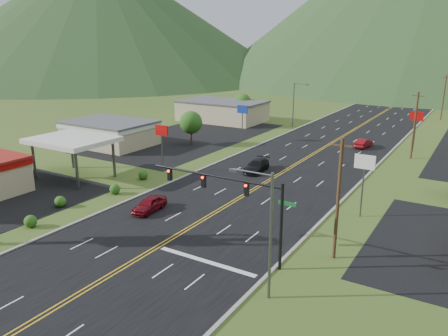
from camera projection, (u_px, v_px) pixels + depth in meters
The scene contains 21 objects.
ground at pixel (35, 320), 27.60m from camera, with size 500.00×500.00×0.00m, color #3A501C.
road at pixel (35, 320), 27.60m from camera, with size 20.00×460.00×0.04m, color black.
traffic_signal at pixel (235, 195), 34.35m from camera, with size 13.10×0.43×7.00m.
streetlight_east at pixel (266, 227), 28.77m from camera, with size 3.28×0.25×9.00m.
streetlight_west at pixel (295, 102), 89.40m from camera, with size 3.28×0.25×9.00m.
gas_canopy at pixel (72, 141), 55.30m from camera, with size 10.00×8.00×5.30m.
building_west_mid at pixel (110, 132), 74.14m from camera, with size 14.40×10.40×4.10m.
building_west_far at pixel (222, 111), 96.74m from camera, with size 18.40×11.40×4.50m.
pole_sign_west_a at pixel (162, 135), 57.80m from camera, with size 2.00×0.18×6.40m.
pole_sign_west_b at pixel (242, 113), 75.84m from camera, with size 2.00×0.18×6.40m.
pole_sign_east_a at pixel (364, 168), 42.65m from camera, with size 2.00×0.18×6.40m.
pole_sign_east_b at pixel (416, 120), 68.88m from camera, with size 2.00×0.18×6.40m.
tree_west_a at pixel (191, 123), 73.43m from camera, with size 3.84×3.84×5.82m.
tree_west_b at pixel (243, 102), 98.06m from camera, with size 3.84×3.84×5.82m.
utility_pole_a at pixel (338, 199), 34.18m from camera, with size 1.60×0.28×10.00m.
utility_pole_b at pixel (415, 125), 64.51m from camera, with size 1.60×0.28×10.00m.
utility_pole_c at pixel (444, 97), 97.30m from camera, with size 1.60×0.28×10.00m.
mountain_nw at pixel (100, 14), 215.33m from camera, with size 190.00×190.00×60.00m, color #1E3F1C.
car_red_near at pixel (149, 205), 45.12m from camera, with size 1.79×4.45×1.52m, color maroon.
car_dark_mid at pixel (257, 166), 58.99m from camera, with size 2.20×5.41×1.57m, color black.
car_red_far at pixel (364, 143), 72.47m from camera, with size 1.57×4.49×1.48m, color maroon.
Camera 1 is at (22.62, -14.11, 16.94)m, focal length 35.00 mm.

